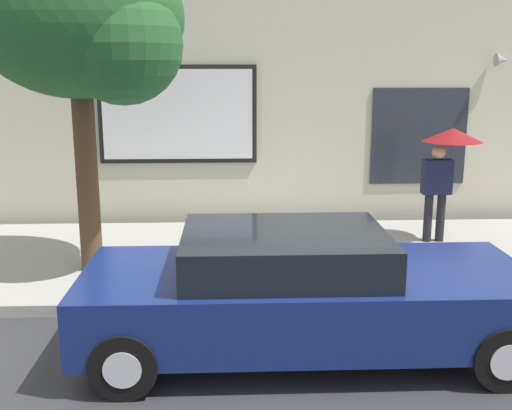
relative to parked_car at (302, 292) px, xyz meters
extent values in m
plane|color=#333338|center=(-0.31, 0.04, -0.68)|extent=(60.00, 60.00, 0.00)
cube|color=#A3A099|center=(-0.31, 3.04, -0.60)|extent=(20.00, 4.00, 0.15)
cube|color=beige|center=(-0.31, 5.54, 2.82)|extent=(20.00, 0.40, 7.00)
cube|color=black|center=(-1.70, 5.31, 1.45)|extent=(2.89, 0.06, 1.79)
cube|color=silver|center=(-1.70, 5.28, 1.45)|extent=(2.73, 0.03, 1.63)
cube|color=#262B33|center=(2.81, 5.32, 1.02)|extent=(1.80, 0.04, 1.80)
cone|color=#99999E|center=(4.21, 5.19, 2.42)|extent=(0.22, 0.24, 0.24)
cube|color=navy|center=(0.04, 0.00, -0.08)|extent=(4.65, 1.84, 0.67)
cube|color=black|center=(-0.19, 0.00, 0.46)|extent=(2.09, 1.62, 0.41)
cylinder|color=black|center=(1.82, 0.85, -0.36)|extent=(0.64, 0.22, 0.64)
cylinder|color=silver|center=(1.82, 0.85, -0.36)|extent=(0.35, 0.24, 0.35)
cylinder|color=black|center=(1.82, -0.85, -0.36)|extent=(0.64, 0.22, 0.64)
cylinder|color=silver|center=(1.82, -0.85, -0.36)|extent=(0.35, 0.24, 0.35)
cylinder|color=black|center=(-1.73, 0.85, -0.36)|extent=(0.64, 0.22, 0.64)
cylinder|color=silver|center=(-1.73, 0.85, -0.36)|extent=(0.35, 0.24, 0.35)
cylinder|color=black|center=(-1.73, -0.85, -0.36)|extent=(0.64, 0.22, 0.64)
cylinder|color=silver|center=(-1.73, -0.85, -0.36)|extent=(0.35, 0.24, 0.35)
cylinder|color=white|center=(-0.62, 1.67, -0.19)|extent=(0.22, 0.22, 0.67)
sphere|color=#BBBBB7|center=(-0.62, 1.67, 0.15)|extent=(0.23, 0.23, 0.23)
cylinder|color=#BBBBB7|center=(-0.62, 1.51, -0.16)|extent=(0.09, 0.12, 0.09)
cylinder|color=#BBBBB7|center=(-0.62, 1.83, -0.16)|extent=(0.09, 0.12, 0.09)
cylinder|color=white|center=(-0.62, 1.67, -0.50)|extent=(0.30, 0.30, 0.06)
cylinder|color=black|center=(2.51, 3.63, -0.12)|extent=(0.14, 0.14, 0.80)
cylinder|color=black|center=(2.72, 3.63, -0.12)|extent=(0.14, 0.14, 0.80)
cube|color=#191E38|center=(2.62, 3.63, 0.56)|extent=(0.47, 0.22, 0.57)
sphere|color=tan|center=(2.62, 3.63, 0.95)|extent=(0.22, 0.22, 0.22)
cylinder|color=#4C4C51|center=(2.83, 3.63, 0.81)|extent=(0.02, 0.02, 0.90)
cone|color=maroon|center=(2.83, 3.63, 1.24)|extent=(0.96, 0.96, 0.22)
cylinder|color=#4C3823|center=(-2.73, 2.42, 0.82)|extent=(0.30, 0.30, 2.69)
ellipsoid|color=#235628|center=(-2.73, 2.42, 2.94)|extent=(2.81, 2.39, 2.11)
sphere|color=#235628|center=(-2.10, 2.07, 2.59)|extent=(1.55, 1.55, 1.55)
camera|label=1|loc=(-0.74, -6.03, 2.32)|focal=42.92mm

